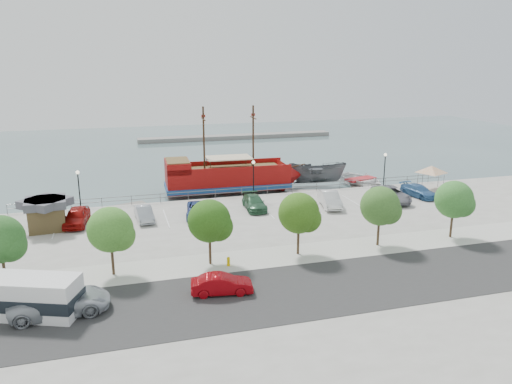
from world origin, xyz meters
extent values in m
plane|color=#435B5E|center=(0.00, 0.00, -1.00)|extent=(160.00, 160.00, 0.00)
cube|color=gray|center=(0.00, -21.00, -0.60)|extent=(100.00, 58.00, 1.20)
cube|color=#2A2A2A|center=(0.00, -16.00, 0.01)|extent=(100.00, 8.00, 0.04)
cube|color=#B3B2A7|center=(0.00, -10.00, 0.01)|extent=(100.00, 4.00, 0.05)
cylinder|color=#5E5F5F|center=(0.00, 7.80, 0.95)|extent=(50.00, 0.06, 0.06)
cylinder|color=#5E5F5F|center=(0.00, 7.80, 0.55)|extent=(50.00, 0.06, 0.06)
cube|color=gray|center=(10.00, 55.00, -0.60)|extent=(40.00, 3.00, 0.80)
cube|color=maroon|center=(-1.31, 13.59, 0.76)|extent=(14.95, 5.11, 2.41)
cube|color=navy|center=(-1.31, 13.59, -0.03)|extent=(15.24, 5.40, 0.56)
cone|color=maroon|center=(6.83, 13.32, 0.76)|extent=(3.11, 4.54, 4.44)
cube|color=maroon|center=(-7.32, 13.78, 2.61)|extent=(2.93, 4.72, 1.30)
cube|color=brown|center=(-7.32, 13.78, 3.30)|extent=(2.73, 4.34, 0.11)
cube|color=brown|center=(-0.85, 13.57, 2.01)|extent=(12.16, 4.47, 0.14)
cube|color=maroon|center=(-1.23, 15.80, 2.28)|extent=(14.80, 0.67, 0.65)
cube|color=maroon|center=(-1.38, 11.37, 2.28)|extent=(14.80, 0.67, 0.65)
cylinder|color=#382111|center=(1.93, 13.48, 5.76)|extent=(0.23, 0.23, 7.59)
cylinder|color=#382111|center=(-4.08, 13.68, 5.76)|extent=(0.23, 0.23, 7.59)
cylinder|color=#382111|center=(1.93, 13.48, 8.07)|extent=(0.22, 2.78, 0.13)
cylinder|color=#382111|center=(-4.08, 13.68, 8.07)|extent=(0.22, 2.78, 0.13)
cube|color=beige|center=(-1.12, 13.58, 3.35)|extent=(5.48, 3.69, 0.11)
cylinder|color=#382111|center=(7.48, 13.29, 1.87)|extent=(2.31, 0.22, 0.55)
imported|color=#515357|center=(10.34, 13.42, 0.45)|extent=(7.99, 5.50, 2.90)
imported|color=white|center=(15.56, 11.35, -0.26)|extent=(6.75, 8.23, 1.49)
cube|color=slate|center=(-14.73, 9.20, -0.80)|extent=(7.28, 4.36, 0.40)
cube|color=gray|center=(9.08, 9.20, -0.78)|extent=(7.90, 4.17, 0.43)
cube|color=gray|center=(17.38, 9.20, -0.79)|extent=(7.62, 3.55, 0.42)
cube|color=#4E3F23|center=(-20.61, 1.88, 1.11)|extent=(3.27, 3.27, 2.23)
cube|color=#43434B|center=(-20.61, 1.88, 2.48)|extent=(3.71, 3.71, 0.71)
cylinder|color=slate|center=(20.56, 6.43, 1.02)|extent=(0.08, 0.08, 2.03)
cylinder|color=slate|center=(22.79, 5.53, 1.02)|extent=(0.08, 0.08, 2.03)
cylinder|color=slate|center=(19.66, 4.20, 1.02)|extent=(0.08, 0.08, 2.03)
cylinder|color=slate|center=(21.89, 3.30, 1.02)|extent=(0.08, 0.08, 2.03)
pyramid|color=beige|center=(21.23, 4.87, 2.82)|extent=(5.05, 5.05, 0.83)
imported|color=#A0A6AE|center=(-18.09, -14.96, 0.81)|extent=(5.97, 3.01, 1.62)
imported|color=maroon|center=(-8.20, -15.05, 0.66)|extent=(4.19, 1.96, 1.33)
cube|color=silver|center=(-20.24, -14.50, 1.21)|extent=(7.15, 4.65, 2.42)
cube|color=black|center=(-20.24, -14.50, 1.06)|extent=(7.28, 4.78, 0.77)
cylinder|color=#E0BB00|center=(-6.79, -10.80, 0.30)|extent=(0.24, 0.24, 0.60)
sphere|color=#E0BB00|center=(-6.79, -10.80, 0.62)|extent=(0.26, 0.26, 0.26)
cylinder|color=black|center=(-18.00, 6.50, 2.00)|extent=(0.12, 0.12, 4.00)
sphere|color=#FFF2CC|center=(-18.00, 6.50, 4.10)|extent=(0.36, 0.36, 0.36)
cylinder|color=black|center=(0.00, 6.50, 2.00)|extent=(0.12, 0.12, 4.00)
sphere|color=#FFF2CC|center=(0.00, 6.50, 4.10)|extent=(0.36, 0.36, 0.36)
cylinder|color=black|center=(16.00, 6.50, 2.00)|extent=(0.12, 0.12, 4.00)
sphere|color=#FFF2CC|center=(16.00, 6.50, 4.10)|extent=(0.36, 0.36, 0.36)
cylinder|color=#473321|center=(-22.00, -10.00, 1.10)|extent=(0.20, 0.20, 2.20)
sphere|color=#25511F|center=(-22.00, -10.00, 3.40)|extent=(3.20, 3.20, 3.20)
sphere|color=#25511F|center=(-21.40, -10.30, 3.00)|extent=(2.20, 2.20, 2.20)
cylinder|color=#473321|center=(-15.00, -10.00, 1.10)|extent=(0.20, 0.20, 2.20)
sphere|color=#386D24|center=(-15.00, -10.00, 3.40)|extent=(3.20, 3.20, 3.20)
sphere|color=#386D24|center=(-14.40, -10.30, 3.00)|extent=(2.20, 2.20, 2.20)
cylinder|color=#473321|center=(-8.00, -10.00, 1.10)|extent=(0.20, 0.20, 2.20)
sphere|color=#244C12|center=(-8.00, -10.00, 3.40)|extent=(3.20, 3.20, 3.20)
sphere|color=#244C12|center=(-7.40, -10.30, 3.00)|extent=(2.20, 2.20, 2.20)
cylinder|color=#473321|center=(-1.00, -10.00, 1.10)|extent=(0.20, 0.20, 2.20)
sphere|color=#2E5414|center=(-1.00, -10.00, 3.40)|extent=(3.20, 3.20, 3.20)
sphere|color=#2E5414|center=(-0.40, -10.30, 3.00)|extent=(2.20, 2.20, 2.20)
cylinder|color=#473321|center=(6.00, -10.00, 1.10)|extent=(0.20, 0.20, 2.20)
sphere|color=#325A22|center=(6.00, -10.00, 3.40)|extent=(3.20, 3.20, 3.20)
sphere|color=#325A22|center=(6.60, -10.30, 3.00)|extent=(2.20, 2.20, 2.20)
cylinder|color=#473321|center=(13.00, -10.00, 1.10)|extent=(0.20, 0.20, 2.20)
sphere|color=#316829|center=(13.00, -10.00, 3.40)|extent=(3.20, 3.20, 3.20)
sphere|color=#316829|center=(13.60, -10.30, 3.00)|extent=(2.20, 2.20, 2.20)
imported|color=#960E0B|center=(-18.14, 2.34, 0.82)|extent=(2.59, 5.04, 1.64)
imported|color=#9CA2AB|center=(-12.06, 1.99, 0.68)|extent=(1.79, 4.26, 1.37)
imported|color=navy|center=(-6.90, 1.68, 0.70)|extent=(3.13, 5.33, 1.39)
imported|color=#30603F|center=(-0.98, 2.74, 0.69)|extent=(2.21, 4.87, 1.38)
imported|color=black|center=(3.55, 1.55, 0.67)|extent=(1.85, 4.01, 1.33)
imported|color=silver|center=(6.81, 1.39, 0.80)|extent=(2.60, 5.09, 1.60)
imported|color=slate|center=(14.04, 1.48, 0.79)|extent=(3.01, 5.85, 1.58)
imported|color=#34649A|center=(17.93, 2.25, 0.67)|extent=(2.73, 4.90, 1.34)
camera|label=1|loc=(-14.27, -44.37, 14.87)|focal=35.00mm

